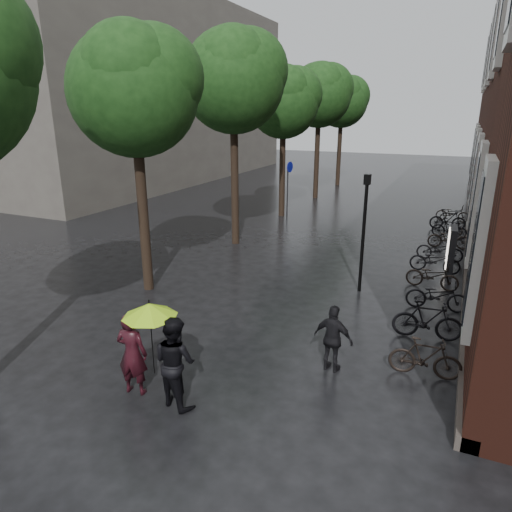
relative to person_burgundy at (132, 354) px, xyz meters
The scene contains 11 objects.
ground 2.43m from the person_burgundy, 70.07° to the right, with size 120.00×120.00×0.00m, color black.
bg_building 34.03m from the person_burgundy, 129.36° to the left, with size 16.00×30.00×14.00m, color #47423D.
street_trees 15.17m from the person_burgundy, 103.16° to the left, with size 4.33×34.03×8.91m.
person_burgundy is the anchor object (origin of this frame).
person_black 1.02m from the person_burgundy, ahead, with size 0.92×0.72×1.89m, color black.
lime_umbrella 1.15m from the person_burgundy, ahead, with size 1.10×1.10×1.62m.
pedestrian_walking 4.35m from the person_burgundy, 35.57° to the left, with size 0.93×0.39×1.58m, color black.
parked_bicycles 12.46m from the person_burgundy, 64.51° to the left, with size 2.09×16.84×1.04m.
ad_lightbox 12.15m from the person_burgundy, 62.23° to the left, with size 0.26×1.11×1.67m.
lamp_post 8.28m from the person_burgundy, 67.78° to the left, with size 0.20×0.20×3.80m.
cycle_sign 16.66m from the person_burgundy, 99.44° to the left, with size 0.16×0.56×3.06m.
Camera 1 is at (4.95, -4.37, 5.66)m, focal length 32.00 mm.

